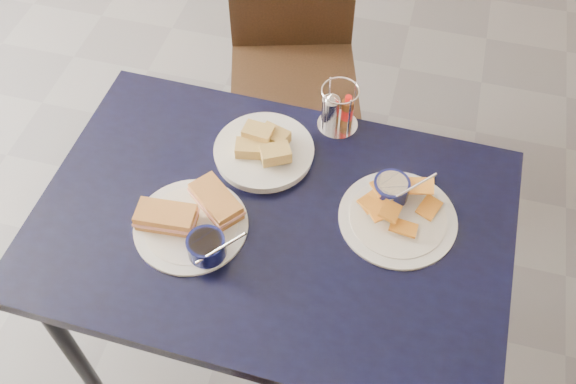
% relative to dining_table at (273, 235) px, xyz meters
% --- Properties ---
extents(ground, '(6.00, 6.00, 0.00)m').
position_rel_dining_table_xyz_m(ground, '(-0.18, 0.21, -0.68)').
color(ground, '#57575C').
rests_on(ground, ground).
extents(dining_table, '(1.17, 0.79, 0.75)m').
position_rel_dining_table_xyz_m(dining_table, '(0.00, 0.00, 0.00)').
color(dining_table, black).
rests_on(dining_table, ground).
extents(chair_far, '(0.54, 0.53, 0.93)m').
position_rel_dining_table_xyz_m(chair_far, '(-0.15, 0.87, -0.15)').
color(chair_far, black).
rests_on(chair_far, ground).
extents(sandwich_plate, '(0.30, 0.28, 0.12)m').
position_rel_dining_table_xyz_m(sandwich_plate, '(-0.17, -0.07, 0.09)').
color(sandwich_plate, white).
rests_on(sandwich_plate, dining_table).
extents(plantain_plate, '(0.29, 0.29, 0.12)m').
position_rel_dining_table_xyz_m(plantain_plate, '(0.29, 0.10, 0.09)').
color(plantain_plate, white).
rests_on(plantain_plate, dining_table).
extents(bread_basket, '(0.26, 0.26, 0.07)m').
position_rel_dining_table_xyz_m(bread_basket, '(-0.07, 0.19, 0.09)').
color(bread_basket, white).
rests_on(bread_basket, dining_table).
extents(condiment_caddy, '(0.11, 0.11, 0.14)m').
position_rel_dining_table_xyz_m(condiment_caddy, '(0.08, 0.35, 0.13)').
color(condiment_caddy, silver).
rests_on(condiment_caddy, dining_table).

